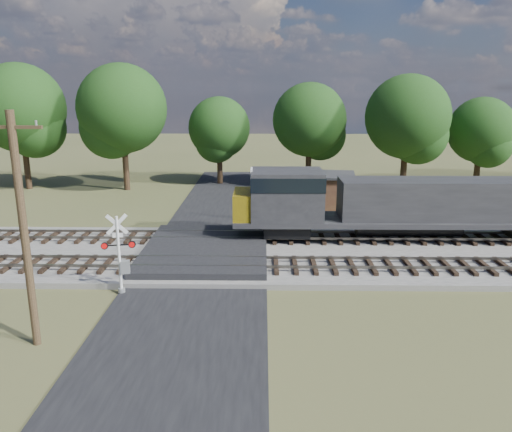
{
  "coord_description": "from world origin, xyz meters",
  "views": [
    {
      "loc": [
        3.31,
        -26.83,
        9.45
      ],
      "look_at": [
        2.88,
        2.0,
        2.03
      ],
      "focal_mm": 35.0,
      "sensor_mm": 36.0,
      "label": 1
    }
  ],
  "objects_px": {
    "equipment_shed": "(329,190)",
    "crossing_signal_far": "(273,202)",
    "utility_pole": "(23,227)",
    "crossing_signal_near": "(121,261)"
  },
  "relations": [
    {
      "from": "crossing_signal_far",
      "to": "equipment_shed",
      "type": "distance_m",
      "value": 6.84
    },
    {
      "from": "crossing_signal_near",
      "to": "utility_pole",
      "type": "bearing_deg",
      "value": -123.8
    },
    {
      "from": "crossing_signal_near",
      "to": "equipment_shed",
      "type": "height_order",
      "value": "crossing_signal_near"
    },
    {
      "from": "crossing_signal_near",
      "to": "equipment_shed",
      "type": "bearing_deg",
      "value": 44.67
    },
    {
      "from": "utility_pole",
      "to": "equipment_shed",
      "type": "bearing_deg",
      "value": 60.11
    },
    {
      "from": "crossing_signal_far",
      "to": "utility_pole",
      "type": "relative_size",
      "value": 0.43
    },
    {
      "from": "crossing_signal_far",
      "to": "utility_pole",
      "type": "xyz_separation_m",
      "value": [
        -9.28,
        -17.62,
        3.05
      ]
    },
    {
      "from": "equipment_shed",
      "to": "crossing_signal_far",
      "type": "bearing_deg",
      "value": -124.91
    },
    {
      "from": "utility_pole",
      "to": "equipment_shed",
      "type": "height_order",
      "value": "utility_pole"
    },
    {
      "from": "crossing_signal_near",
      "to": "crossing_signal_far",
      "type": "relative_size",
      "value": 1.03
    }
  ]
}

